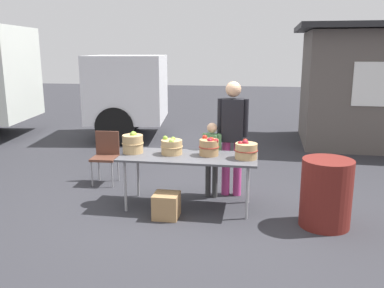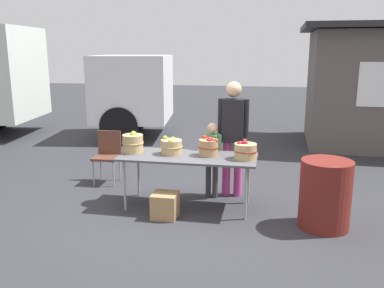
% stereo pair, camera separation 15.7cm
% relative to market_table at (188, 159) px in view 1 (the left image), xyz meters
% --- Properties ---
extents(ground_plane, '(40.00, 40.00, 0.00)m').
position_rel_market_table_xyz_m(ground_plane, '(0.00, 0.00, -0.71)').
color(ground_plane, '#2D2D33').
extents(market_table, '(1.90, 0.76, 0.75)m').
position_rel_market_table_xyz_m(market_table, '(0.00, 0.00, 0.00)').
color(market_table, '#4C4C51').
rests_on(market_table, ground).
extents(apple_basket_green_0, '(0.31, 0.31, 0.30)m').
position_rel_market_table_xyz_m(apple_basket_green_0, '(-0.81, 0.04, 0.18)').
color(apple_basket_green_0, tan).
rests_on(apple_basket_green_0, market_table).
extents(apple_basket_green_1, '(0.32, 0.32, 0.25)m').
position_rel_market_table_xyz_m(apple_basket_green_1, '(-0.25, 0.06, 0.15)').
color(apple_basket_green_1, tan).
rests_on(apple_basket_green_1, market_table).
extents(apple_basket_red_0, '(0.29, 0.29, 0.27)m').
position_rel_market_table_xyz_m(apple_basket_red_0, '(0.28, 0.07, 0.17)').
color(apple_basket_red_0, '#A87F51').
rests_on(apple_basket_red_0, market_table).
extents(apple_basket_red_1, '(0.32, 0.32, 0.26)m').
position_rel_market_table_xyz_m(apple_basket_red_1, '(0.79, -0.01, 0.16)').
color(apple_basket_red_1, tan).
rests_on(apple_basket_red_1, market_table).
extents(vendor_adult, '(0.46, 0.23, 1.74)m').
position_rel_market_table_xyz_m(vendor_adult, '(0.56, 0.60, 0.32)').
color(vendor_adult, '#CC3F8C').
rests_on(vendor_adult, ground).
extents(child_customer, '(0.29, 0.21, 1.14)m').
position_rel_market_table_xyz_m(child_customer, '(0.27, 0.46, -0.03)').
color(child_customer, '#3F3F3F').
rests_on(child_customer, ground).
extents(food_kiosk, '(3.57, 2.98, 2.74)m').
position_rel_market_table_xyz_m(food_kiosk, '(3.50, 4.67, 0.68)').
color(food_kiosk, '#59514C').
rests_on(food_kiosk, ground).
extents(folding_chair, '(0.42, 0.42, 0.86)m').
position_rel_market_table_xyz_m(folding_chair, '(-1.55, 0.86, -0.20)').
color(folding_chair, brown).
rests_on(folding_chair, ground).
extents(trash_barrel, '(0.63, 0.63, 0.87)m').
position_rel_market_table_xyz_m(trash_barrel, '(1.81, -0.35, -0.27)').
color(trash_barrel, maroon).
rests_on(trash_barrel, ground).
extents(produce_crate, '(0.33, 0.33, 0.33)m').
position_rel_market_table_xyz_m(produce_crate, '(-0.23, -0.42, -0.54)').
color(produce_crate, '#A87F51').
rests_on(produce_crate, ground).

